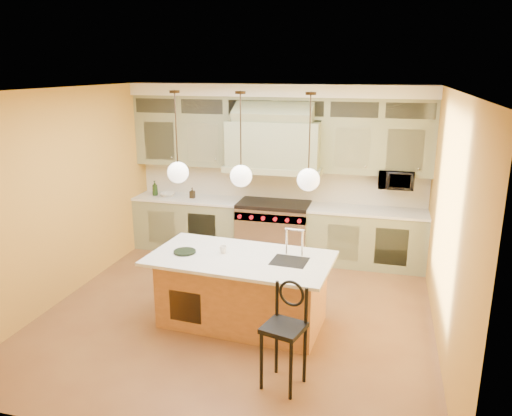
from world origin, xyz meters
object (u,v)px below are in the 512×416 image
(range, at_px, (274,229))
(counter_stool, at_px, (285,329))
(microwave, at_px, (396,179))
(kitchen_island, at_px, (242,289))

(range, bearing_deg, counter_stool, -75.52)
(counter_stool, xyz_separation_m, microwave, (1.04, 3.62, 0.82))
(microwave, bearing_deg, kitchen_island, -125.95)
(range, bearing_deg, microwave, 3.12)
(counter_stool, bearing_deg, microwave, 89.14)
(kitchen_island, bearing_deg, counter_stool, -51.08)
(range, xyz_separation_m, kitchen_island, (0.14, -2.40, -0.01))
(range, height_order, counter_stool, counter_stool)
(kitchen_island, xyz_separation_m, counter_stool, (0.77, -1.12, 0.15))
(range, relative_size, counter_stool, 1.09)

